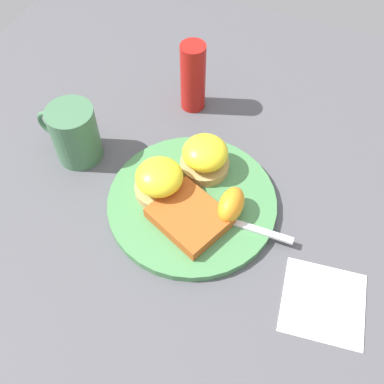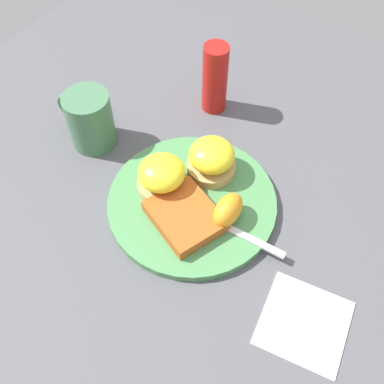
{
  "view_description": "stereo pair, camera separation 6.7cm",
  "coord_description": "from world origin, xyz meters",
  "px_view_note": "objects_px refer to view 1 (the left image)",
  "views": [
    {
      "loc": [
        -0.15,
        0.36,
        0.58
      ],
      "look_at": [
        0.0,
        0.0,
        0.03
      ],
      "focal_mm": 42.0,
      "sensor_mm": 36.0,
      "label": 1
    },
    {
      "loc": [
        -0.21,
        0.33,
        0.58
      ],
      "look_at": [
        0.0,
        0.0,
        0.03
      ],
      "focal_mm": 42.0,
      "sensor_mm": 36.0,
      "label": 2
    }
  ],
  "objects_px": {
    "sandwich_benedict_left": "(205,157)",
    "sandwich_benedict_right": "(159,181)",
    "cup": "(74,134)",
    "fork": "(220,218)",
    "orange_wedge": "(231,204)",
    "hashbrown_patty": "(189,217)",
    "condiment_bottle": "(193,77)"
  },
  "relations": [
    {
      "from": "sandwich_benedict_left",
      "to": "sandwich_benedict_right",
      "type": "xyz_separation_m",
      "value": [
        0.05,
        0.07,
        0.0
      ]
    },
    {
      "from": "sandwich_benedict_left",
      "to": "cup",
      "type": "height_order",
      "value": "cup"
    },
    {
      "from": "sandwich_benedict_left",
      "to": "fork",
      "type": "height_order",
      "value": "sandwich_benedict_left"
    },
    {
      "from": "sandwich_benedict_right",
      "to": "orange_wedge",
      "type": "relative_size",
      "value": 1.3
    },
    {
      "from": "sandwich_benedict_right",
      "to": "fork",
      "type": "distance_m",
      "value": 0.11
    },
    {
      "from": "sandwich_benedict_right",
      "to": "cup",
      "type": "bearing_deg",
      "value": -9.37
    },
    {
      "from": "orange_wedge",
      "to": "cup",
      "type": "height_order",
      "value": "cup"
    },
    {
      "from": "sandwich_benedict_left",
      "to": "hashbrown_patty",
      "type": "xyz_separation_m",
      "value": [
        -0.02,
        0.1,
        -0.02
      ]
    },
    {
      "from": "cup",
      "to": "orange_wedge",
      "type": "bearing_deg",
      "value": 175.88
    },
    {
      "from": "orange_wedge",
      "to": "cup",
      "type": "bearing_deg",
      "value": -4.12
    },
    {
      "from": "hashbrown_patty",
      "to": "fork",
      "type": "relative_size",
      "value": 0.54
    },
    {
      "from": "sandwich_benedict_left",
      "to": "condiment_bottle",
      "type": "relative_size",
      "value": 0.6
    },
    {
      "from": "sandwich_benedict_left",
      "to": "hashbrown_patty",
      "type": "bearing_deg",
      "value": 99.45
    },
    {
      "from": "sandwich_benedict_left",
      "to": "condiment_bottle",
      "type": "xyz_separation_m",
      "value": [
        0.08,
        -0.14,
        0.02
      ]
    },
    {
      "from": "hashbrown_patty",
      "to": "fork",
      "type": "height_order",
      "value": "hashbrown_patty"
    },
    {
      "from": "fork",
      "to": "sandwich_benedict_left",
      "type": "bearing_deg",
      "value": -54.54
    },
    {
      "from": "hashbrown_patty",
      "to": "cup",
      "type": "bearing_deg",
      "value": -14.26
    },
    {
      "from": "orange_wedge",
      "to": "sandwich_benedict_left",
      "type": "bearing_deg",
      "value": -43.02
    },
    {
      "from": "hashbrown_patty",
      "to": "orange_wedge",
      "type": "bearing_deg",
      "value": -143.77
    },
    {
      "from": "sandwich_benedict_left",
      "to": "hashbrown_patty",
      "type": "height_order",
      "value": "sandwich_benedict_left"
    },
    {
      "from": "fork",
      "to": "sandwich_benedict_right",
      "type": "bearing_deg",
      "value": -5.69
    },
    {
      "from": "sandwich_benedict_left",
      "to": "fork",
      "type": "bearing_deg",
      "value": 125.46
    },
    {
      "from": "sandwich_benedict_left",
      "to": "sandwich_benedict_right",
      "type": "distance_m",
      "value": 0.08
    },
    {
      "from": "sandwich_benedict_left",
      "to": "hashbrown_patty",
      "type": "distance_m",
      "value": 0.1
    },
    {
      "from": "sandwich_benedict_right",
      "to": "condiment_bottle",
      "type": "bearing_deg",
      "value": -80.52
    },
    {
      "from": "orange_wedge",
      "to": "hashbrown_patty",
      "type": "bearing_deg",
      "value": 36.23
    },
    {
      "from": "orange_wedge",
      "to": "fork",
      "type": "bearing_deg",
      "value": 58.83
    },
    {
      "from": "condiment_bottle",
      "to": "sandwich_benedict_right",
      "type": "bearing_deg",
      "value": 99.48
    },
    {
      "from": "hashbrown_patty",
      "to": "orange_wedge",
      "type": "height_order",
      "value": "orange_wedge"
    },
    {
      "from": "hashbrown_patty",
      "to": "cup",
      "type": "height_order",
      "value": "cup"
    },
    {
      "from": "cup",
      "to": "hashbrown_patty",
      "type": "bearing_deg",
      "value": 165.74
    },
    {
      "from": "sandwich_benedict_right",
      "to": "hashbrown_patty",
      "type": "bearing_deg",
      "value": 153.87
    }
  ]
}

